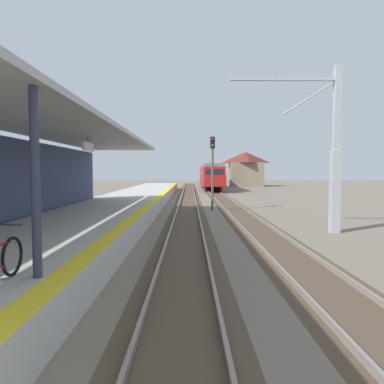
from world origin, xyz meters
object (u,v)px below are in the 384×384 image
rail_signal_post (212,166)px  catenary_pylon_far_side (329,153)px  approaching_train (211,175)px  distant_trackside_house (246,168)px

rail_signal_post → catenary_pylon_far_side: size_ratio=0.69×
approaching_train → catenary_pylon_far_side: catenary_pylon_far_side is taller
distant_trackside_house → catenary_pylon_far_side: bearing=-94.8°
catenary_pylon_far_side → distant_trackside_house: (4.19, 49.76, -0.27)m
distant_trackside_house → approaching_train: bearing=-122.8°
approaching_train → catenary_pylon_far_side: size_ratio=2.61×
approaching_train → rail_signal_post: size_ratio=3.77×
approaching_train → rail_signal_post: (-1.66, -29.78, 1.02)m
approaching_train → rail_signal_post: bearing=-93.2°
rail_signal_post → distant_trackside_house: 41.97m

